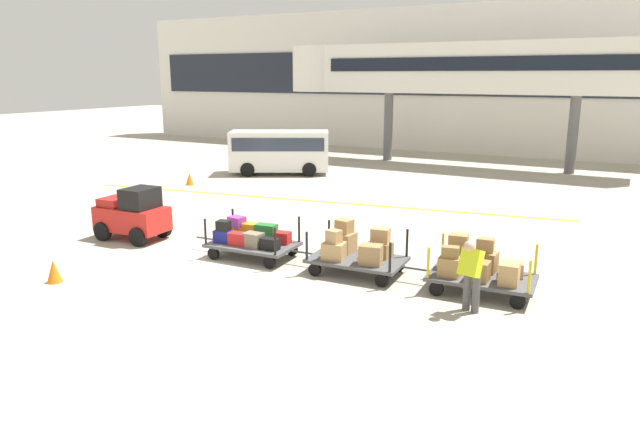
# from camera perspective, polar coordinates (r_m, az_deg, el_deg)

# --- Properties ---
(ground_plane) EXTENTS (120.00, 120.00, 0.00)m
(ground_plane) POSITION_cam_1_polar(r_m,az_deg,el_deg) (15.63, -13.19, -4.94)
(ground_plane) COLOR #A8A08E
(apron_lead_line) EXTENTS (19.25, 3.23, 0.01)m
(apron_lead_line) POSITION_cam_1_polar(r_m,az_deg,el_deg) (22.56, -1.21, 0.99)
(apron_lead_line) COLOR yellow
(apron_lead_line) RESTS_ON ground_plane
(terminal_building) EXTENTS (48.53, 2.51, 8.96)m
(terminal_building) POSITION_cam_1_polar(r_m,az_deg,el_deg) (38.29, 13.82, 12.40)
(terminal_building) COLOR silver
(terminal_building) RESTS_ON ground_plane
(jet_bridge) EXTENTS (19.80, 3.00, 6.43)m
(jet_bridge) POSITION_cam_1_polar(r_m,az_deg,el_deg) (32.35, 12.18, 13.46)
(jet_bridge) COLOR silver
(jet_bridge) RESTS_ON ground_plane
(baggage_tug) EXTENTS (2.16, 1.33, 1.58)m
(baggage_tug) POSITION_cam_1_polar(r_m,az_deg,el_deg) (17.98, -17.98, -0.37)
(baggage_tug) COLOR red
(baggage_tug) RESTS_ON ground_plane
(baggage_cart_lead) EXTENTS (3.03, 1.52, 1.10)m
(baggage_cart_lead) POSITION_cam_1_polar(r_m,az_deg,el_deg) (15.58, -6.81, -2.74)
(baggage_cart_lead) COLOR #4C4C4F
(baggage_cart_lead) RESTS_ON ground_plane
(baggage_cart_middle) EXTENTS (3.03, 1.52, 1.24)m
(baggage_cart_middle) POSITION_cam_1_polar(r_m,az_deg,el_deg) (14.24, 3.59, -3.95)
(baggage_cart_middle) COLOR #4C4C4F
(baggage_cart_middle) RESTS_ON ground_plane
(baggage_cart_tail) EXTENTS (3.03, 1.52, 1.21)m
(baggage_cart_tail) POSITION_cam_1_polar(r_m,az_deg,el_deg) (13.48, 15.41, -5.45)
(baggage_cart_tail) COLOR #4C4C4F
(baggage_cart_tail) RESTS_ON ground_plane
(baggage_handler) EXTENTS (0.49, 0.50, 1.56)m
(baggage_handler) POSITION_cam_1_polar(r_m,az_deg,el_deg) (12.20, 14.65, -5.93)
(baggage_handler) COLOR #4C4C4C
(baggage_handler) RESTS_ON ground_plane
(shuttle_van) EXTENTS (5.12, 3.97, 2.10)m
(shuttle_van) POSITION_cam_1_polar(r_m,az_deg,el_deg) (28.70, -4.03, 6.09)
(shuttle_van) COLOR white
(shuttle_van) RESTS_ON ground_plane
(safety_cone_near) EXTENTS (0.36, 0.36, 0.55)m
(safety_cone_near) POSITION_cam_1_polar(r_m,az_deg,el_deg) (26.39, -12.73, 3.06)
(safety_cone_near) COLOR orange
(safety_cone_near) RESTS_ON ground_plane
(safety_cone_far) EXTENTS (0.36, 0.36, 0.55)m
(safety_cone_far) POSITION_cam_1_polar(r_m,az_deg,el_deg) (15.05, -24.75, -5.45)
(safety_cone_far) COLOR orange
(safety_cone_far) RESTS_ON ground_plane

